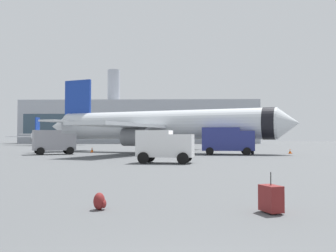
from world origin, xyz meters
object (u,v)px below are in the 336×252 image
Objects in this scene: airplane_at_gate at (160,125)px; traveller_backpack at (100,202)px; safety_cone_near at (217,149)px; fuel_truck at (227,140)px; rolling_suitcase at (271,198)px; airplane_taxiing at (48,136)px; safety_cone_far at (290,151)px; cargo_van at (165,145)px; safety_cone_mid at (92,150)px; service_truck at (54,141)px.

airplane_at_gate is 71.87× the size of traveller_backpack.
traveller_backpack is (-8.02, -45.06, -0.07)m from safety_cone_near.
safety_cone_near is at bearing 89.62° from fuel_truck.
rolling_suitcase reaches higher than traveller_backpack.
safety_cone_far is at bearing -46.44° from airplane_taxiing.
cargo_van is 19.44m from rolling_suitcase.
traveller_backpack is at bearing 176.34° from rolling_suitcase.
fuel_truck is 10.12× the size of safety_cone_far.
airplane_at_gate reaches higher than airplane_taxiing.
airplane_at_gate reaches higher than cargo_van.
airplane_at_gate reaches higher than safety_cone_mid.
rolling_suitcase is 2.29× the size of traveller_backpack.
safety_cone_near is 1.02× the size of safety_cone_far.
cargo_van is 27.19m from safety_cone_near.
safety_cone_near is 0.57× the size of rolling_suitcase.
service_truck is 20.66m from fuel_truck.
service_truck is at bearing -156.64° from airplane_at_gate.
fuel_truck is 12.26m from safety_cone_near.
safety_cone_mid reaches higher than traveller_backpack.
airplane_taxiing is 58.40m from service_truck.
safety_cone_far is at bearing -8.19° from airplane_at_gate.
airplane_at_gate is 5.58× the size of fuel_truck.
traveller_backpack is at bearing -69.48° from airplane_taxiing.
cargo_van is (-6.81, -14.11, -0.32)m from fuel_truck.
safety_cone_near is at bearing 133.19° from safety_cone_far.
fuel_truck is (20.65, -0.36, 0.16)m from service_truck.
safety_cone_far is (8.35, 3.37, -1.47)m from fuel_truck.
rolling_suitcase is (17.42, -33.55, -1.22)m from service_truck.
service_truck is 10.98× the size of traveller_backpack.
service_truck reaches higher than safety_cone_near.
safety_cone_far is at bearing 21.97° from fuel_truck.
fuel_truck is at bearing 64.24° from cargo_van.
fuel_truck is at bearing 76.43° from traveller_backpack.
safety_cone_far is 39.75m from traveller_backpack.
airplane_taxiing reaches higher than service_truck.
rolling_suitcase reaches higher than safety_cone_far.
airplane_taxiing is 32.52× the size of safety_cone_mid.
airplane_taxiing is at bearing 116.20° from cargo_van.
service_truck is at bearing -150.33° from safety_cone_near.
safety_cone_near is at bearing 29.67° from service_truck.
airplane_taxiing reaches higher than safety_cone_mid.
fuel_truck reaches higher than traveller_backpack.
fuel_truck is at bearing 84.44° from rolling_suitcase.
traveller_backpack is at bearing -76.40° from safety_cone_mid.
airplane_taxiing is 5.11× the size of cargo_van.
airplane_at_gate is at bearing -142.12° from safety_cone_near.
safety_cone_far is (49.23, -51.77, -2.13)m from airplane_taxiing.
service_truck is 8.47× the size of safety_cone_near.
safety_cone_mid is 1.52× the size of traveller_backpack.
airplane_at_gate is 9.84m from safety_cone_mid.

